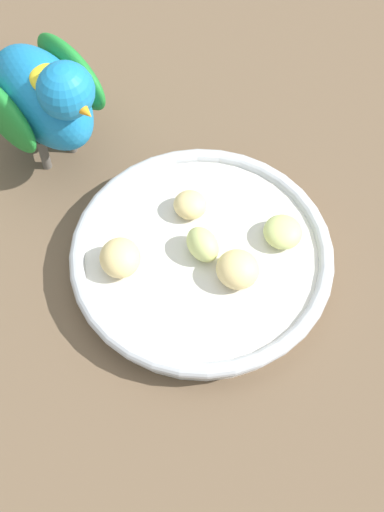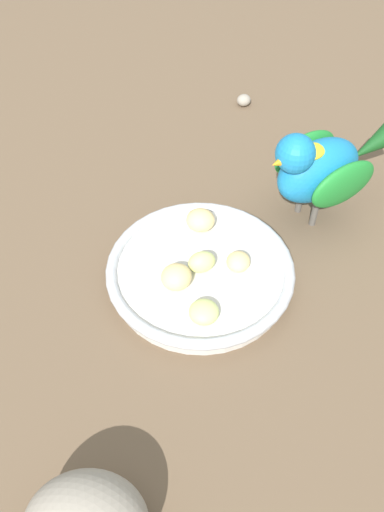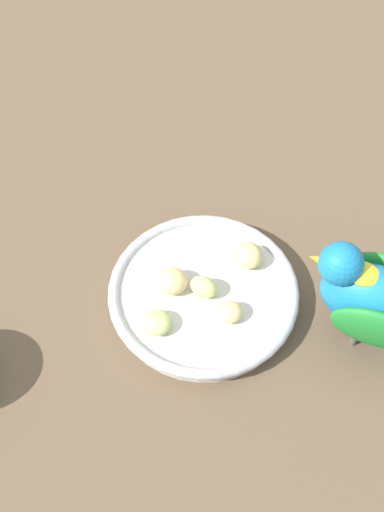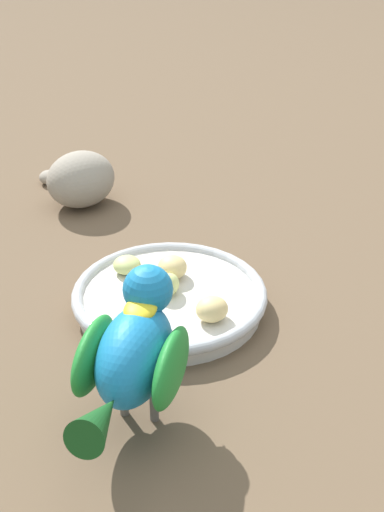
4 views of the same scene
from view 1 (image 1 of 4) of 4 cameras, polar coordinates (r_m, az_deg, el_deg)
The scene contains 8 objects.
ground_plane at distance 0.60m, azimuth 0.58°, elevation -3.36°, with size 4.00×4.00×0.00m, color brown.
feeding_bowl at distance 0.60m, azimuth 0.75°, elevation -0.15°, with size 0.22×0.22×0.03m.
apple_piece_0 at distance 0.61m, azimuth -0.14°, elevation 4.05°, with size 0.03×0.03×0.02m, color #E5C67F.
apple_piece_1 at distance 0.58m, azimuth 0.84°, elevation 0.91°, with size 0.03×0.02×0.02m, color #C6D17A.
apple_piece_2 at distance 0.57m, azimuth 3.61°, elevation -1.05°, with size 0.03×0.03×0.03m, color #E5C67F.
apple_piece_3 at distance 0.58m, azimuth -5.68°, elevation -0.13°, with size 0.04×0.03×0.03m, color #E5C67F.
apple_piece_4 at distance 0.60m, azimuth 7.15°, elevation 1.89°, with size 0.03×0.03×0.02m, color #C6D17A.
parrot at distance 0.63m, azimuth -11.94°, elevation 12.61°, with size 0.20×0.10×0.14m.
Camera 1 is at (0.18, -0.21, 0.53)m, focal length 50.83 mm.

